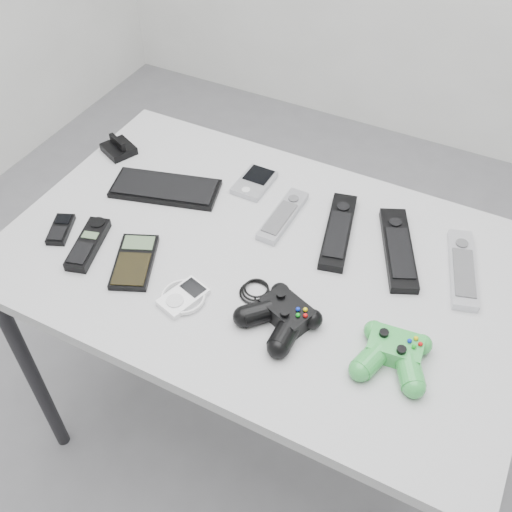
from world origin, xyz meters
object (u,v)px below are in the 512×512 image
at_px(cordless_handset, 88,244).
at_px(controller_green, 394,353).
at_px(pda, 254,182).
at_px(calculator, 134,261).
at_px(desk, 264,276).
at_px(remote_black_b, 398,248).
at_px(pda_keyboard, 165,188).
at_px(remote_silver_b, 463,268).
at_px(mobile_phone, 61,229).
at_px(remote_silver_a, 283,215).
at_px(mp3_player, 183,297).
at_px(remote_black_a, 338,230).
at_px(controller_black, 282,315).

xyz_separation_m(cordless_handset, controller_green, (0.71, 0.02, 0.01)).
bearing_deg(pda, calculator, -106.23).
xyz_separation_m(desk, remote_black_b, (0.26, 0.15, 0.08)).
height_order(pda_keyboard, remote_silver_b, remote_silver_b).
xyz_separation_m(pda, mobile_phone, (-0.32, -0.36, -0.00)).
bearing_deg(remote_black_b, remote_silver_a, 159.19).
xyz_separation_m(remote_silver_a, calculator, (-0.23, -0.28, -0.00)).
distance_m(remote_black_b, mp3_player, 0.49).
bearing_deg(desk, pda_keyboard, 164.33).
relative_size(pda_keyboard, remote_black_a, 1.08).
height_order(remote_silver_a, remote_black_b, remote_black_b).
xyz_separation_m(remote_silver_a, remote_black_a, (0.14, 0.01, 0.00)).
xyz_separation_m(desk, remote_black_a, (0.12, 0.14, 0.08)).
relative_size(remote_silver_a, calculator, 1.18).
relative_size(pda_keyboard, cordless_handset, 1.68).
distance_m(pda, mobile_phone, 0.48).
height_order(remote_black_b, mobile_phone, remote_black_b).
xyz_separation_m(remote_black_a, mp3_player, (-0.21, -0.33, -0.00)).
distance_m(pda, calculator, 0.38).
bearing_deg(mobile_phone, mp3_player, -30.58).
distance_m(desk, pda_keyboard, 0.34).
height_order(pda_keyboard, controller_black, controller_black).
bearing_deg(remote_silver_a, remote_black_b, 4.07).
xyz_separation_m(remote_black_b, mp3_player, (-0.35, -0.34, -0.00)).
xyz_separation_m(remote_silver_b, calculator, (-0.65, -0.31, -0.00)).
bearing_deg(calculator, remote_silver_b, 1.61).
relative_size(mobile_phone, controller_green, 0.63).
xyz_separation_m(remote_black_b, controller_black, (-0.15, -0.30, 0.01)).
bearing_deg(controller_green, pda_keyboard, 154.81).
xyz_separation_m(remote_silver_a, mobile_phone, (-0.44, -0.28, -0.00)).
bearing_deg(controller_black, desk, 147.80).
bearing_deg(mobile_phone, desk, -5.74).
height_order(mobile_phone, cordless_handset, cordless_handset).
height_order(controller_black, controller_green, same).
bearing_deg(pda, controller_black, -55.23).
bearing_deg(remote_silver_a, pda_keyboard, -171.82).
height_order(remote_silver_a, calculator, remote_silver_a).
bearing_deg(pda, remote_black_a, -15.24).
bearing_deg(controller_black, pda_keyboard, 171.91).
bearing_deg(mp3_player, controller_green, 23.61).
bearing_deg(remote_black_b, mobile_phone, 178.02).
bearing_deg(remote_silver_b, pda_keyboard, 168.21).
bearing_deg(remote_black_a, desk, -144.07).
bearing_deg(remote_silver_b, controller_green, -118.95).
xyz_separation_m(desk, pda_keyboard, (-0.32, 0.09, 0.08)).
xyz_separation_m(mp3_player, controller_black, (0.21, 0.04, 0.02)).
bearing_deg(cordless_handset, remote_silver_b, 5.84).
bearing_deg(controller_black, cordless_handset, -158.18).
xyz_separation_m(pda_keyboard, controller_black, (0.44, -0.24, 0.02)).
height_order(desk, mobile_phone, mobile_phone).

